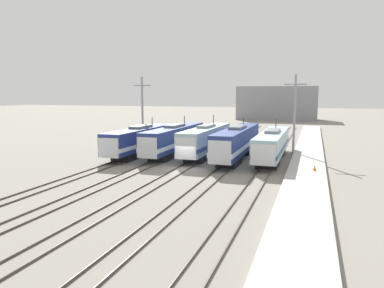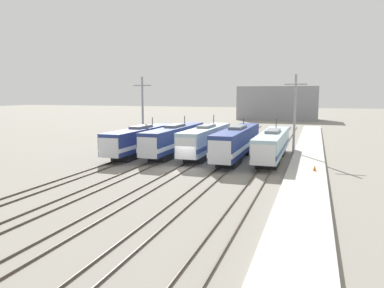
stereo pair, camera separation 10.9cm
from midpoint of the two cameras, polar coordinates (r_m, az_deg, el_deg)
name	(u,v)px [view 2 (the right image)]	position (r m, az deg, el deg)	size (l,w,h in m)	color
ground_plane	(182,169)	(42.98, -1.39, -3.85)	(400.00, 400.00, 0.00)	gray
rail_pair_far_left	(112,164)	(46.76, -11.96, -2.98)	(1.50, 120.00, 0.15)	#4C4238
rail_pair_center_left	(146,166)	(44.67, -6.90, -3.37)	(1.51, 120.00, 0.15)	#4C4238
rail_pair_center	(182,169)	(42.96, -1.39, -3.75)	(1.51, 120.00, 0.15)	#4C4238
rail_pair_center_right	(221,171)	(41.68, 4.52, -4.13)	(1.51, 120.00, 0.15)	#4C4238
rail_pair_far_right	(262,174)	(40.87, 10.74, -4.48)	(1.50, 120.00, 0.15)	#4C4238
locomotive_far_left	(139,140)	(52.97, -7.95, 0.60)	(2.97, 17.84, 5.06)	black
locomotive_center_left	(174,140)	(52.55, -2.76, 0.68)	(2.81, 18.75, 5.29)	black
locomotive_center	(205,140)	(51.43, 2.12, 0.56)	(2.85, 17.64, 5.49)	#232326
locomotive_center_right	(236,142)	(49.35, 6.85, 0.24)	(2.85, 19.60, 5.13)	black
locomotive_far_right	(272,145)	(49.10, 12.15, -0.14)	(2.93, 18.64, 5.15)	#232326
catenary_tower_left	(143,111)	(59.36, -7.48, 4.98)	(3.01, 0.32, 11.21)	gray
catenary_tower_right	(295,114)	(53.56, 15.44, 4.49)	(3.01, 0.32, 11.21)	gray
platform	(306,175)	(40.53, 17.05, -4.58)	(4.00, 120.00, 0.44)	#B7B5AD
traffic_cone	(315,168)	(41.94, 18.26, -3.49)	(0.35, 0.35, 0.62)	orange
depot_building	(278,103)	(128.53, 13.00, 6.09)	(25.59, 12.63, 10.99)	gray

